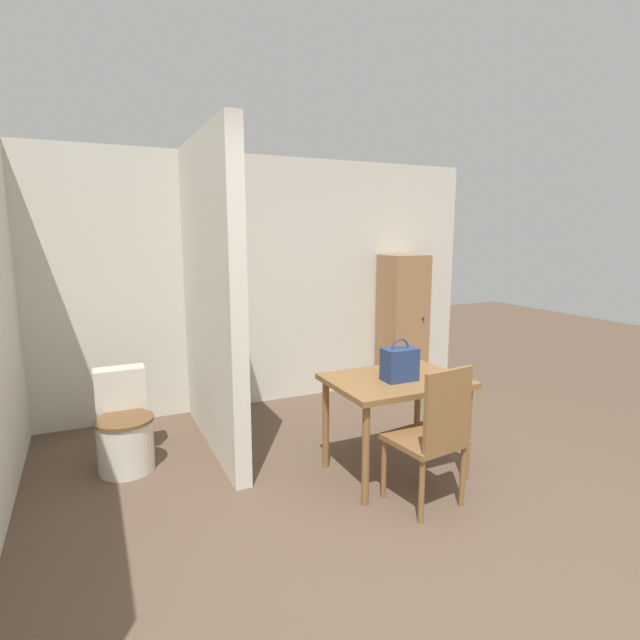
{
  "coord_description": "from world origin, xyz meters",
  "views": [
    {
      "loc": [
        -1.48,
        -1.6,
        1.76
      ],
      "look_at": [
        0.06,
        1.7,
        1.11
      ],
      "focal_mm": 28.0,
      "sensor_mm": 36.0,
      "label": 1
    }
  ],
  "objects": [
    {
      "name": "wall_back",
      "position": [
        0.0,
        3.26,
        1.25
      ],
      "size": [
        5.06,
        0.12,
        2.5
      ],
      "color": "beige",
      "rests_on": "ground_plane"
    },
    {
      "name": "dining_table",
      "position": [
        0.47,
        1.29,
        0.63
      ],
      "size": [
        0.95,
        0.71,
        0.72
      ],
      "color": "brown",
      "rests_on": "ground_plane"
    },
    {
      "name": "wooden_chair",
      "position": [
        0.43,
        0.8,
        0.5
      ],
      "size": [
        0.47,
        0.47,
        0.95
      ],
      "rotation": [
        0.0,
        0.0,
        0.13
      ],
      "color": "brown",
      "rests_on": "ground_plane"
    },
    {
      "name": "toilet",
      "position": [
        -1.32,
        2.24,
        0.29
      ],
      "size": [
        0.42,
        0.57,
        0.72
      ],
      "color": "silver",
      "rests_on": "ground_plane"
    },
    {
      "name": "handbag",
      "position": [
        0.46,
        1.24,
        0.84
      ],
      "size": [
        0.24,
        0.15,
        0.3
      ],
      "color": "navy",
      "rests_on": "dining_table"
    },
    {
      "name": "wooden_cabinet",
      "position": [
        1.67,
        2.98,
        0.76
      ],
      "size": [
        0.45,
        0.44,
        1.51
      ],
      "color": "#997047",
      "rests_on": "ground_plane"
    },
    {
      "name": "partition_wall",
      "position": [
        -0.6,
        2.36,
        1.25
      ],
      "size": [
        0.12,
        1.69,
        2.5
      ],
      "color": "beige",
      "rests_on": "ground_plane"
    },
    {
      "name": "ground_plane",
      "position": [
        0.0,
        0.0,
        0.0
      ],
      "size": [
        16.0,
        16.0,
        0.0
      ],
      "primitive_type": "plane",
      "color": "brown"
    }
  ]
}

